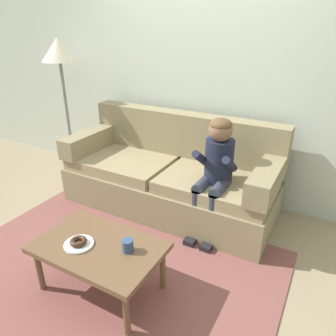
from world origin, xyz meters
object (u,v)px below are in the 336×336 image
donut (78,241)px  toy_controller (78,228)px  person_child (216,167)px  couch (171,176)px  floor_lamp (60,61)px  coffee_table (99,250)px  mug (128,245)px

donut → toy_controller: donut is taller
person_child → toy_controller: size_ratio=4.87×
couch → donut: (0.01, -1.39, 0.09)m
toy_controller → floor_lamp: (-0.93, 0.92, 1.42)m
coffee_table → person_child: person_child is taller
coffee_table → toy_controller: size_ratio=4.00×
couch → donut: 1.39m
toy_controller → floor_lamp: size_ratio=0.13×
coffee_table → floor_lamp: bearing=139.5°
person_child → mug: (-0.21, -1.06, -0.22)m
couch → coffee_table: (0.13, -1.32, 0.02)m
couch → floor_lamp: size_ratio=1.30×
couch → floor_lamp: floor_lamp is taller
donut → toy_controller: bearing=137.2°
donut → mug: 0.36m
donut → floor_lamp: floor_lamp is taller
person_child → floor_lamp: bearing=172.5°
person_child → toy_controller: 1.45m
couch → person_child: 0.69m
couch → floor_lamp: 1.85m
floor_lamp → coffee_table: bearing=-40.5°
floor_lamp → couch: bearing=-2.4°
toy_controller → mug: bearing=1.8°
person_child → donut: bearing=-115.1°
coffee_table → mug: 0.24m
coffee_table → floor_lamp: (-1.62, 1.39, 1.08)m
donut → couch: bearing=90.5°
mug → floor_lamp: size_ratio=0.05×
coffee_table → mug: mug is taller
couch → toy_controller: 1.08m
coffee_table → mug: bearing=13.5°
toy_controller → coffee_table: bearing=-7.7°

